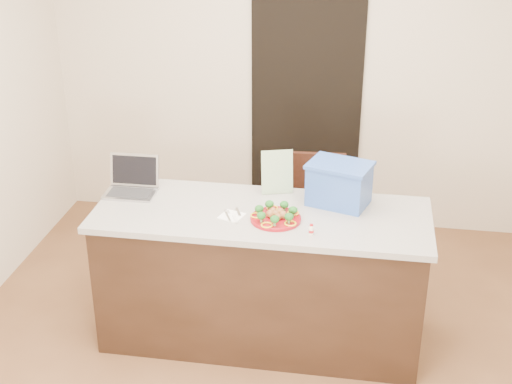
% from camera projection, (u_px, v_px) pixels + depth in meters
% --- Properties ---
extents(ground, '(4.00, 4.00, 0.00)m').
position_uv_depth(ground, '(255.00, 359.00, 4.52)').
color(ground, brown).
rests_on(ground, ground).
extents(room_shell, '(4.00, 4.00, 4.00)m').
position_uv_depth(room_shell, '(255.00, 117.00, 3.83)').
color(room_shell, white).
rests_on(room_shell, ground).
extents(doorway, '(0.90, 0.02, 2.00)m').
position_uv_depth(doorway, '(306.00, 110.00, 5.85)').
color(doorway, black).
rests_on(doorway, ground).
extents(island, '(2.06, 0.76, 0.92)m').
position_uv_depth(island, '(261.00, 276.00, 4.55)').
color(island, black).
rests_on(island, ground).
extents(plate, '(0.30, 0.30, 0.02)m').
position_uv_depth(plate, '(276.00, 218.00, 4.25)').
color(plate, maroon).
rests_on(plate, island).
extents(meatballs, '(0.12, 0.11, 0.05)m').
position_uv_depth(meatballs, '(276.00, 214.00, 4.24)').
color(meatballs, '#925B2A').
rests_on(meatballs, plate).
extents(broccoli, '(0.26, 0.25, 0.05)m').
position_uv_depth(broccoli, '(276.00, 211.00, 4.23)').
color(broccoli, '#134815').
rests_on(broccoli, plate).
extents(pepper_rings, '(0.29, 0.30, 0.01)m').
position_uv_depth(pepper_rings, '(276.00, 217.00, 4.24)').
color(pepper_rings, gold).
rests_on(pepper_rings, plate).
extents(napkin, '(0.17, 0.17, 0.01)m').
position_uv_depth(napkin, '(232.00, 216.00, 4.30)').
color(napkin, white).
rests_on(napkin, island).
extents(fork, '(0.06, 0.15, 0.00)m').
position_uv_depth(fork, '(229.00, 214.00, 4.31)').
color(fork, '#A9A9AD').
rests_on(fork, napkin).
extents(knife, '(0.06, 0.19, 0.01)m').
position_uv_depth(knife, '(236.00, 217.00, 4.28)').
color(knife, silver).
rests_on(knife, napkin).
extents(yogurt_bottle, '(0.03, 0.03, 0.06)m').
position_uv_depth(yogurt_bottle, '(311.00, 230.00, 4.09)').
color(yogurt_bottle, silver).
rests_on(yogurt_bottle, island).
extents(laptop, '(0.33, 0.26, 0.23)m').
position_uv_depth(laptop, '(132.00, 182.00, 4.60)').
color(laptop, '#A6A6AB').
rests_on(laptop, island).
extents(leaflet, '(0.21, 0.10, 0.29)m').
position_uv_depth(leaflet, '(277.00, 172.00, 4.54)').
color(leaflet, silver).
rests_on(leaflet, island).
extents(blue_box, '(0.44, 0.37, 0.27)m').
position_uv_depth(blue_box, '(339.00, 184.00, 4.40)').
color(blue_box, '#2D51A5').
rests_on(blue_box, island).
extents(chair, '(0.45, 0.45, 0.96)m').
position_uv_depth(chair, '(313.00, 211.00, 5.19)').
color(chair, '#361910').
rests_on(chair, ground).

